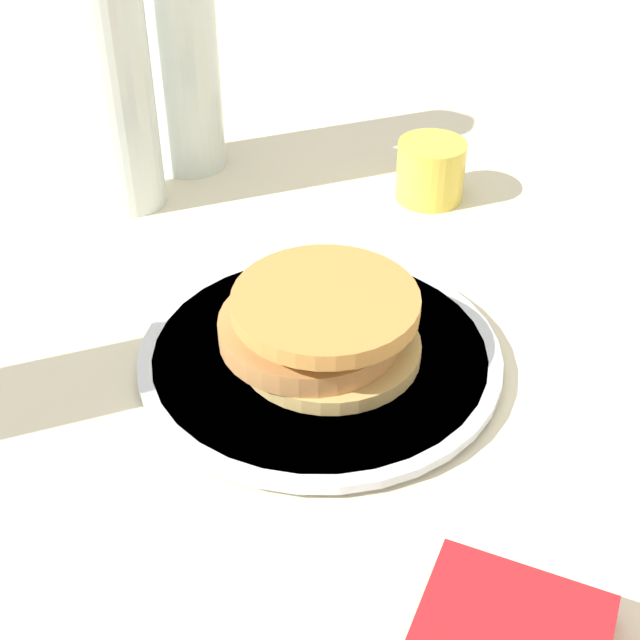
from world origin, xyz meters
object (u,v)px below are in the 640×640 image
(water_bottle_near, at_px, (117,90))
(water_bottle_mid, at_px, (181,45))
(plate, at_px, (320,356))
(pancake_stack, at_px, (322,321))
(juice_glass, at_px, (431,171))

(water_bottle_near, relative_size, water_bottle_mid, 0.90)
(plate, height_order, pancake_stack, pancake_stack)
(juice_glass, xyz_separation_m, water_bottle_mid, (-0.09, -0.23, 0.10))
(pancake_stack, height_order, water_bottle_near, water_bottle_near)
(water_bottle_near, xyz_separation_m, water_bottle_mid, (-0.07, 0.05, 0.01))
(juice_glass, bearing_deg, plate, -28.06)
(juice_glass, relative_size, water_bottle_mid, 0.25)
(plate, bearing_deg, juice_glass, 151.94)
(juice_glass, height_order, water_bottle_mid, water_bottle_mid)
(juice_glass, relative_size, water_bottle_near, 0.27)
(plate, distance_m, water_bottle_near, 0.32)
(water_bottle_near, bearing_deg, pancake_stack, 31.50)
(pancake_stack, height_order, juice_glass, pancake_stack)
(juice_glass, xyz_separation_m, water_bottle_near, (-0.02, -0.28, 0.08))
(plate, height_order, water_bottle_mid, water_bottle_mid)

